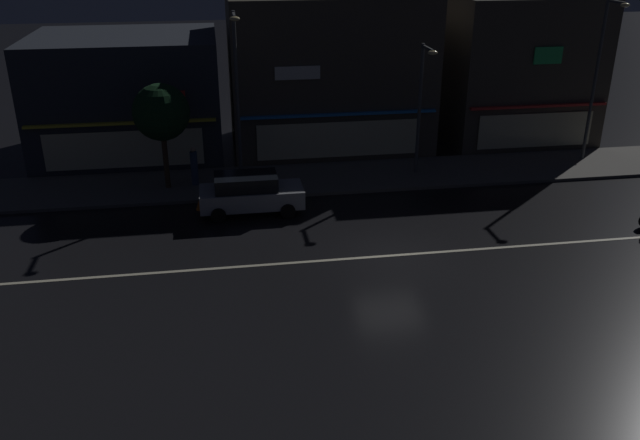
# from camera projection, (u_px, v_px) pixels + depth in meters

# --- Properties ---
(ground_plane) EXTENTS (140.00, 140.00, 0.00)m
(ground_plane) POSITION_uv_depth(u_px,v_px,m) (391.00, 256.00, 24.40)
(ground_plane) COLOR black
(lane_divider_stripe) EXTENTS (33.11, 0.16, 0.01)m
(lane_divider_stripe) POSITION_uv_depth(u_px,v_px,m) (391.00, 256.00, 24.40)
(lane_divider_stripe) COLOR beige
(lane_divider_stripe) RESTS_ON ground
(sidewalk_far) EXTENTS (34.85, 4.19, 0.14)m
(sidewalk_far) POSITION_uv_depth(u_px,v_px,m) (347.00, 177.00, 31.97)
(sidewalk_far) COLOR #5B5954
(sidewalk_far) RESTS_ON ground
(storefront_left_block) EXTENTS (9.29, 8.06, 6.09)m
(storefront_left_block) POSITION_uv_depth(u_px,v_px,m) (129.00, 95.00, 34.73)
(storefront_left_block) COLOR #2D333D
(storefront_left_block) RESTS_ON ground
(storefront_center_block) EXTENTS (7.79, 8.37, 7.83)m
(storefront_center_block) POSITION_uv_depth(u_px,v_px,m) (508.00, 65.00, 37.55)
(storefront_center_block) COLOR #4C443A
(storefront_center_block) RESTS_ON ground
(storefront_right_block) EXTENTS (10.32, 6.97, 7.99)m
(storefront_right_block) POSITION_uv_depth(u_px,v_px,m) (328.00, 72.00, 35.37)
(storefront_right_block) COLOR #4C443A
(storefront_right_block) RESTS_ON ground
(streetlamp_west) EXTENTS (0.44, 1.64, 7.62)m
(streetlamp_west) POSITION_uv_depth(u_px,v_px,m) (237.00, 85.00, 29.72)
(streetlamp_west) COLOR #47494C
(streetlamp_west) RESTS_ON sidewalk_far
(streetlamp_mid) EXTENTS (0.44, 1.64, 6.12)m
(streetlamp_mid) POSITION_uv_depth(u_px,v_px,m) (422.00, 98.00, 30.69)
(streetlamp_mid) COLOR #47494C
(streetlamp_mid) RESTS_ON sidewalk_far
(streetlamp_east) EXTENTS (0.44, 1.64, 7.88)m
(streetlamp_east) POSITION_uv_depth(u_px,v_px,m) (599.00, 69.00, 32.27)
(streetlamp_east) COLOR #47494C
(streetlamp_east) RESTS_ON sidewalk_far
(pedestrian_on_sidewalk) EXTENTS (0.33, 0.33, 1.79)m
(pedestrian_on_sidewalk) POSITION_uv_depth(u_px,v_px,m) (194.00, 167.00, 30.48)
(pedestrian_on_sidewalk) COLOR #334766
(pedestrian_on_sidewalk) RESTS_ON sidewalk_far
(street_tree) EXTENTS (2.51, 2.51, 4.75)m
(street_tree) POSITION_uv_depth(u_px,v_px,m) (161.00, 113.00, 29.08)
(street_tree) COLOR #473323
(street_tree) RESTS_ON sidewalk_far
(parked_car_near_kerb) EXTENTS (4.30, 1.98, 1.67)m
(parked_car_near_kerb) POSITION_uv_depth(u_px,v_px,m) (250.00, 193.00, 27.83)
(parked_car_near_kerb) COLOR #9EA0A5
(parked_car_near_kerb) RESTS_ON ground
(traffic_cone) EXTENTS (0.36, 0.36, 0.55)m
(traffic_cone) POSITION_uv_depth(u_px,v_px,m) (200.00, 204.00, 28.30)
(traffic_cone) COLOR orange
(traffic_cone) RESTS_ON ground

